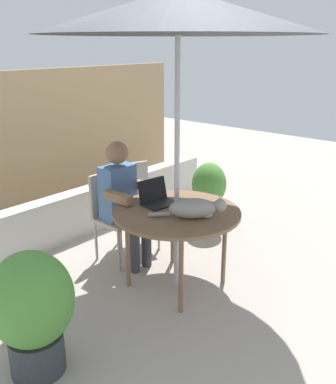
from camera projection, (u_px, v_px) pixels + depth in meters
The scene contains 12 objects.
ground_plane at pixel (176, 284), 4.02m from camera, with size 14.00×14.00×0.00m, color #ADA399.
fence_back at pixel (25, 149), 5.20m from camera, with size 4.93×0.08×1.83m, color tan.
planter_wall_low at pixel (70, 216), 4.91m from camera, with size 4.43×0.20×0.53m, color beige.
patio_table at pixel (177, 216), 3.80m from camera, with size 1.12×1.12×0.73m.
patio_umbrella at pixel (178, 12), 3.25m from camera, with size 2.20×2.20×2.51m.
chair_occupied at pixel (113, 209), 4.37m from camera, with size 0.40×0.40×0.90m.
chair_empty at pixel (134, 198), 4.67m from camera, with size 0.52×0.52×0.90m.
person_seated at pixel (123, 197), 4.21m from camera, with size 0.48×0.48×1.24m.
laptop at pixel (156, 197), 3.94m from camera, with size 0.33×0.29×0.21m.
cat at pixel (196, 208), 3.60m from camera, with size 0.46×0.52×0.17m.
potted_plant_near_fence at pixel (32, 308), 2.81m from camera, with size 0.56×0.56×0.88m.
potted_plant_by_chair at pixel (209, 191), 5.06m from camera, with size 0.40×0.40×0.82m.
Camera 1 is at (-2.70, -2.26, 2.12)m, focal length 40.54 mm.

